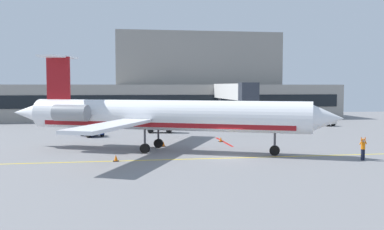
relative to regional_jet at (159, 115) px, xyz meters
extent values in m
cube|color=slate|center=(5.58, -4.86, -3.43)|extent=(120.00, 120.00, 0.10)
cube|color=yellow|center=(5.58, -5.12, -3.37)|extent=(108.00, 0.24, 0.01)
cube|color=red|center=(7.60, 5.61, -3.37)|extent=(0.30, 8.00, 0.01)
cube|color=gray|center=(1.85, 41.06, -0.18)|extent=(71.34, 11.84, 6.39)
cube|color=gray|center=(11.38, 44.02, 8.03)|extent=(31.77, 8.29, 10.03)
cube|color=black|center=(1.85, 35.09, 0.08)|extent=(68.48, 0.12, 2.23)
cube|color=silver|center=(13.41, 25.93, 1.93)|extent=(1.40, 18.42, 2.40)
cube|color=#2D333D|center=(13.41, 15.82, 1.93)|extent=(2.40, 2.00, 2.64)
cylinder|color=#4C4C51|center=(13.41, 33.64, -1.32)|extent=(0.44, 0.44, 4.10)
cylinder|color=#4C4C51|center=(13.41, 17.52, -1.32)|extent=(0.44, 0.44, 4.10)
cylinder|color=white|center=(0.54, -0.24, 0.04)|extent=(25.71, 13.65, 2.84)
cube|color=maroon|center=(0.54, -0.24, -0.75)|extent=(23.14, 12.29, 0.51)
cone|color=white|center=(13.72, -6.18, 0.04)|extent=(4.00, 3.83, 2.79)
cone|color=white|center=(-12.90, 5.81, 0.04)|extent=(4.36, 3.72, 2.42)
cube|color=white|center=(1.43, 7.13, -0.39)|extent=(7.17, 11.46, 0.28)
cube|color=white|center=(-4.39, -5.79, -0.39)|extent=(7.17, 11.46, 0.28)
cylinder|color=gray|center=(-6.40, 5.34, 0.25)|extent=(3.75, 2.83, 1.56)
cylinder|color=gray|center=(-8.24, 1.25, 0.25)|extent=(3.75, 2.83, 1.56)
cube|color=maroon|center=(-9.77, 4.40, 3.58)|extent=(2.43, 1.27, 4.24)
cube|color=white|center=(-9.77, 4.40, 5.70)|extent=(3.68, 4.97, 0.20)
cylinder|color=#3F3F44|center=(9.86, -4.44, -1.93)|extent=(0.20, 0.20, 1.54)
cylinder|color=black|center=(9.86, -4.44, -2.93)|extent=(0.96, 0.69, 0.90)
cylinder|color=#3F3F44|center=(0.07, 2.00, -1.93)|extent=(0.20, 0.20, 1.54)
cylinder|color=black|center=(0.07, 2.00, -2.93)|extent=(0.96, 0.69, 0.90)
cylinder|color=#3F3F44|center=(-1.45, -1.37, -1.93)|extent=(0.20, 0.20, 1.54)
cylinder|color=black|center=(-1.45, -1.37, -2.93)|extent=(0.96, 0.69, 0.90)
cube|color=silver|center=(1.50, 16.22, -2.68)|extent=(3.71, 2.33, 0.69)
cube|color=#B8B1A9|center=(2.45, 16.04, -1.69)|extent=(1.64, 1.77, 1.29)
cylinder|color=black|center=(2.85, 16.84, -3.03)|extent=(0.74, 0.41, 0.70)
cylinder|color=black|center=(2.53, 15.16, -3.03)|extent=(0.74, 0.41, 0.70)
cylinder|color=black|center=(0.48, 17.29, -3.03)|extent=(0.74, 0.41, 0.70)
cylinder|color=black|center=(0.16, 15.61, -3.03)|extent=(0.74, 0.41, 0.70)
cube|color=#19389E|center=(-7.12, 13.26, -2.75)|extent=(2.88, 3.56, 0.55)
cube|color=navy|center=(-7.48, 14.05, -2.01)|extent=(1.95, 1.79, 0.92)
cylinder|color=black|center=(-8.37, 13.89, -3.03)|extent=(0.54, 0.75, 0.70)
cylinder|color=black|center=(-6.77, 14.61, -3.03)|extent=(0.54, 0.75, 0.70)
cylinder|color=black|center=(-7.47, 11.90, -3.03)|extent=(0.54, 0.75, 0.70)
cylinder|color=black|center=(-5.87, 12.63, -3.03)|extent=(0.54, 0.75, 0.70)
cube|color=silver|center=(27.40, 22.68, -2.72)|extent=(3.34, 4.23, 0.61)
cube|color=#B8B1A9|center=(26.84, 23.65, -1.85)|extent=(2.00, 2.08, 1.13)
cylinder|color=black|center=(26.03, 23.51, -3.03)|extent=(0.59, 0.75, 0.70)
cylinder|color=black|center=(27.36, 24.28, -3.03)|extent=(0.59, 0.75, 0.70)
cylinder|color=black|center=(27.43, 21.08, -3.03)|extent=(0.59, 0.75, 0.70)
cylinder|color=black|center=(28.77, 21.86, -3.03)|extent=(0.59, 0.75, 0.70)
cylinder|color=white|center=(17.45, 26.86, -1.84)|extent=(4.43, 2.54, 2.38)
sphere|color=white|center=(19.62, 26.94, -1.84)|extent=(2.33, 2.33, 2.33)
sphere|color=white|center=(15.28, 26.78, -1.84)|extent=(2.33, 2.33, 2.33)
cube|color=#59595B|center=(16.15, 26.86, -3.20)|extent=(0.60, 2.14, 0.35)
cube|color=#59595B|center=(18.76, 26.86, -3.20)|extent=(0.60, 2.14, 0.35)
cylinder|color=#191E33|center=(16.34, -7.97, -2.91)|extent=(0.18, 0.18, 0.93)
cylinder|color=#191E33|center=(16.15, -8.03, -2.91)|extent=(0.18, 0.18, 0.93)
cylinder|color=orange|center=(16.24, -8.00, -2.16)|extent=(0.34, 0.34, 0.57)
sphere|color=tan|center=(16.24, -8.00, -1.75)|extent=(0.24, 0.24, 0.24)
cylinder|color=orange|center=(16.46, -7.94, -1.79)|extent=(0.40, 0.20, 0.50)
cylinder|color=#F2590C|center=(16.46, -7.94, -1.57)|extent=(0.06, 0.06, 0.28)
cylinder|color=orange|center=(16.03, -8.06, -1.79)|extent=(0.40, 0.20, 0.50)
cylinder|color=#F2590C|center=(16.03, -8.06, -1.57)|extent=(0.06, 0.06, 0.28)
cone|color=orange|center=(-4.03, -5.23, -3.10)|extent=(0.36, 0.36, 0.55)
cube|color=black|center=(-4.03, -5.23, -3.36)|extent=(0.47, 0.47, 0.04)
cone|color=orange|center=(0.65, 2.95, -3.10)|extent=(0.36, 0.36, 0.55)
cube|color=black|center=(0.65, 2.95, -3.36)|extent=(0.47, 0.47, 0.04)
cone|color=orange|center=(7.27, 5.68, -3.10)|extent=(0.36, 0.36, 0.55)
cube|color=black|center=(7.27, 5.68, -3.36)|extent=(0.47, 0.47, 0.04)
camera|label=1|loc=(-3.52, -41.54, 2.82)|focal=41.21mm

